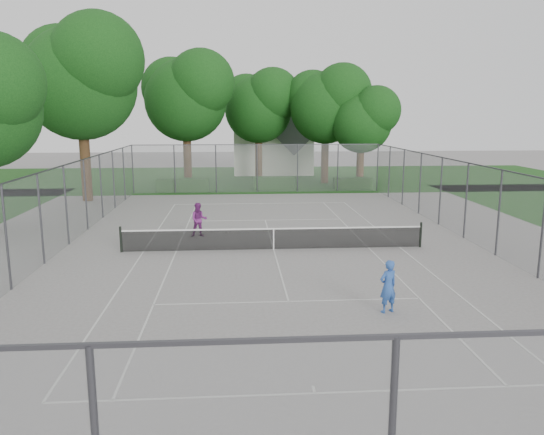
{
  "coord_description": "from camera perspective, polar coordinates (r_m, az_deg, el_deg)",
  "views": [
    {
      "loc": [
        -1.58,
        -21.85,
        5.67
      ],
      "look_at": [
        0.0,
        1.0,
        1.2
      ],
      "focal_mm": 35.0,
      "sensor_mm": 36.0,
      "label": 1
    }
  ],
  "objects": [
    {
      "name": "ground",
      "position": [
        22.63,
        0.17,
        -3.47
      ],
      "size": [
        120.0,
        120.0,
        0.0
      ],
      "primitive_type": "plane",
      "color": "slate",
      "rests_on": "ground"
    },
    {
      "name": "grass_far",
      "position": [
        48.21,
        -2.05,
        4.29
      ],
      "size": [
        60.0,
        20.0,
        0.0
      ],
      "primitive_type": "cube",
      "color": "#163F12",
      "rests_on": "ground"
    },
    {
      "name": "court_markings",
      "position": [
        22.62,
        0.17,
        -3.45
      ],
      "size": [
        11.03,
        23.83,
        0.01
      ],
      "color": "beige",
      "rests_on": "ground"
    },
    {
      "name": "tennis_net",
      "position": [
        22.5,
        0.18,
        -2.21
      ],
      "size": [
        12.87,
        0.1,
        1.1
      ],
      "color": "black",
      "rests_on": "ground"
    },
    {
      "name": "perimeter_fence",
      "position": [
        22.24,
        0.18,
        1.05
      ],
      "size": [
        18.08,
        34.08,
        3.52
      ],
      "color": "#38383D",
      "rests_on": "ground"
    },
    {
      "name": "tree_far_left",
      "position": [
        42.8,
        -9.17,
        13.07
      ],
      "size": [
        7.37,
        6.73,
        10.59
      ],
      "color": "#3C2616",
      "rests_on": "ground"
    },
    {
      "name": "tree_far_midleft",
      "position": [
        46.48,
        -1.35,
        12.16
      ],
      "size": [
        6.65,
        6.07,
        9.56
      ],
      "color": "#3C2616",
      "rests_on": "ground"
    },
    {
      "name": "tree_far_midright",
      "position": [
        44.48,
        5.95,
        12.29
      ],
      "size": [
        6.76,
        6.18,
        9.72
      ],
      "color": "#3C2616",
      "rests_on": "ground"
    },
    {
      "name": "tree_far_right",
      "position": [
        42.94,
        9.73,
        10.54
      ],
      "size": [
        5.48,
        5.0,
        7.87
      ],
      "color": "#3C2616",
      "rests_on": "ground"
    },
    {
      "name": "tree_side_back",
      "position": [
        37.06,
        -19.88,
        14.35
      ],
      "size": [
        8.31,
        7.59,
        11.94
      ],
      "color": "#3C2616",
      "rests_on": "ground"
    },
    {
      "name": "hedge_left",
      "position": [
        40.23,
        -9.53,
        3.49
      ],
      "size": [
        3.85,
        1.15,
        0.96
      ],
      "primitive_type": "cube",
      "color": "#193F14",
      "rests_on": "ground"
    },
    {
      "name": "hedge_mid",
      "position": [
        40.59,
        0.17,
        3.72
      ],
      "size": [
        3.12,
        0.89,
        0.98
      ],
      "primitive_type": "cube",
      "color": "#193F14",
      "rests_on": "ground"
    },
    {
      "name": "hedge_right",
      "position": [
        41.44,
        8.66,
        3.67
      ],
      "size": [
        2.91,
        1.07,
        0.87
      ],
      "primitive_type": "cube",
      "color": "#193F14",
      "rests_on": "ground"
    },
    {
      "name": "house",
      "position": [
        52.03,
        0.01,
        8.91
      ],
      "size": [
        7.43,
        5.76,
        9.25
      ],
      "color": "silver",
      "rests_on": "ground"
    },
    {
      "name": "girl_player",
      "position": [
        15.79,
        12.37,
        -7.24
      ],
      "size": [
        0.67,
        0.57,
        1.57
      ],
      "primitive_type": "imported",
      "rotation": [
        0.0,
        0.0,
        3.53
      ],
      "color": "#2D56A8",
      "rests_on": "ground"
    },
    {
      "name": "woman_player",
      "position": [
        25.13,
        -7.87,
        -0.23
      ],
      "size": [
        0.84,
        0.68,
        1.6
      ],
      "primitive_type": "imported",
      "rotation": [
        0.0,
        0.0,
        0.1
      ],
      "color": "#772775",
      "rests_on": "ground"
    }
  ]
}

